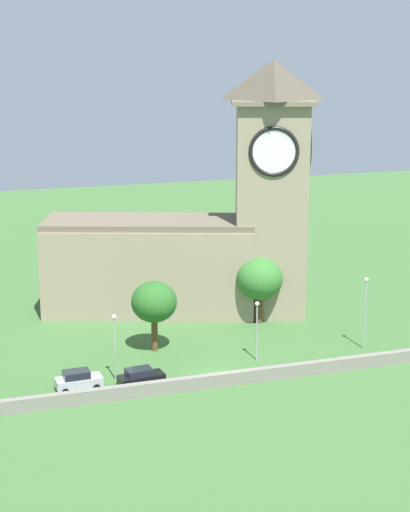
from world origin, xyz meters
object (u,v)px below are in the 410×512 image
church (202,231)px  tree_riverside_west (259,279)px  streetlamp_west_mid (114,336)px  car_silver (78,380)px  streetlamp_east_mid (365,302)px  streetlamp_central (257,320)px  tree_churchyard (154,302)px  car_black (141,377)px

church → tree_riverside_west: size_ratio=4.27×
streetlamp_west_mid → car_silver: bearing=-160.1°
church → streetlamp_east_mid: church is taller
streetlamp_east_mid → streetlamp_west_mid: bearing=-179.5°
church → streetlamp_east_mid: size_ratio=4.21×
streetlamp_east_mid → streetlamp_central: bearing=178.5°
streetlamp_east_mid → church: bearing=124.2°
car_silver → streetlamp_central: bearing=6.0°
streetlamp_east_mid → tree_riverside_west: bearing=122.8°
streetlamp_west_mid → streetlamp_east_mid: size_ratio=0.84×
church → tree_churchyard: (-8.81, -11.30, -4.42)m
tree_churchyard → streetlamp_central: bearing=-33.1°
car_silver → streetlamp_east_mid: size_ratio=0.56×
streetlamp_east_mid → car_silver: bearing=-176.9°
tree_churchyard → streetlamp_west_mid: bearing=-130.7°
streetlamp_central → streetlamp_west_mid: bearing=-177.7°
car_silver → tree_churchyard: 12.72m
church → car_silver: 27.57m
streetlamp_east_mid → car_black: bearing=-174.2°
car_silver → streetlamp_east_mid: streetlamp_east_mid is taller
car_silver → tree_churchyard: size_ratio=0.58×
streetlamp_central → car_black: bearing=-167.5°
church → car_black: 24.99m
streetlamp_central → tree_churchyard: size_ratio=0.83×
church → tree_riverside_west: bearing=-53.5°
church → tree_churchyard: 14.99m
car_silver → streetlamp_central: (18.09, 1.91, 3.21)m
car_silver → streetlamp_central: size_ratio=0.70×
streetlamp_west_mid → car_black: bearing=-49.6°
church → car_silver: size_ratio=7.51×
streetlamp_west_mid → streetlamp_east_mid: 26.12m
streetlamp_west_mid → church: bearing=51.0°
car_silver → tree_churchyard: (9.20, 7.71, 4.21)m
church → streetlamp_central: size_ratio=5.26×
streetlamp_west_mid → tree_riverside_west: size_ratio=0.85×
streetlamp_west_mid → streetlamp_east_mid: bearing=0.5°
streetlamp_central → tree_riverside_west: size_ratio=0.81×
car_black → tree_riverside_west: tree_riverside_west is taller
car_black → church: bearing=58.0°
streetlamp_west_mid → tree_churchyard: (5.48, 6.37, 0.83)m
car_black → streetlamp_west_mid: size_ratio=0.68×
car_silver → tree_riverside_west: 26.33m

